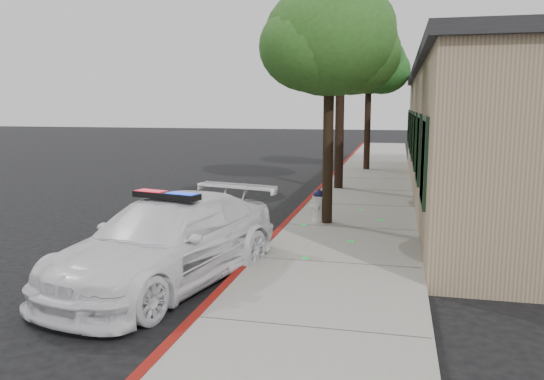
{
  "coord_description": "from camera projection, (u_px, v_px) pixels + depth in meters",
  "views": [
    {
      "loc": [
        2.67,
        -9.57,
        2.98
      ],
      "look_at": [
        -0.17,
        2.63,
        1.03
      ],
      "focal_mm": 35.69,
      "sensor_mm": 36.0,
      "label": 1
    }
  ],
  "objects": [
    {
      "name": "fire_hydrant",
      "position": [
        319.0,
        205.0,
        13.31
      ],
      "size": [
        0.47,
        0.4,
        0.81
      ],
      "rotation": [
        0.0,
        0.0,
        -0.19
      ],
      "color": "silver",
      "rests_on": "sidewalk"
    },
    {
      "name": "clapboard_building",
      "position": [
        528.0,
        133.0,
        17.1
      ],
      "size": [
        7.3,
        20.89,
        4.24
      ],
      "color": "#9C8666",
      "rests_on": "ground"
    },
    {
      "name": "street_tree_far",
      "position": [
        370.0,
        66.0,
        23.72
      ],
      "size": [
        3.46,
        3.21,
        6.07
      ],
      "rotation": [
        0.0,
        0.0,
        -0.21
      ],
      "color": "black",
      "rests_on": "sidewalk"
    },
    {
      "name": "street_tree_mid",
      "position": [
        342.0,
        33.0,
        18.11
      ],
      "size": [
        3.7,
        3.71,
        6.94
      ],
      "rotation": [
        0.0,
        0.0,
        0.17
      ],
      "color": "black",
      "rests_on": "sidewalk"
    },
    {
      "name": "street_tree_near",
      "position": [
        330.0,
        45.0,
        12.61
      ],
      "size": [
        3.25,
        3.1,
        5.68
      ],
      "rotation": [
        0.0,
        0.0,
        -0.01
      ],
      "color": "black",
      "rests_on": "sidewalk"
    },
    {
      "name": "police_car",
      "position": [
        168.0,
        241.0,
        9.08
      ],
      "size": [
        3.13,
        5.34,
        1.57
      ],
      "rotation": [
        0.0,
        0.0,
        -0.23
      ],
      "color": "white",
      "rests_on": "ground"
    },
    {
      "name": "sidewalk",
      "position": [
        348.0,
        230.0,
        12.78
      ],
      "size": [
        3.2,
        60.0,
        0.15
      ],
      "primitive_type": "cube",
      "color": "gray",
      "rests_on": "ground"
    },
    {
      "name": "ground",
      "position": [
        249.0,
        264.0,
        10.27
      ],
      "size": [
        120.0,
        120.0,
        0.0
      ],
      "primitive_type": "plane",
      "color": "black",
      "rests_on": "ground"
    },
    {
      "name": "red_curb",
      "position": [
        285.0,
        227.0,
        13.13
      ],
      "size": [
        0.14,
        60.0,
        0.16
      ],
      "primitive_type": "cube",
      "color": "maroon",
      "rests_on": "ground"
    }
  ]
}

